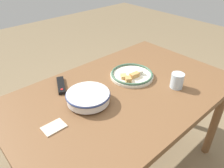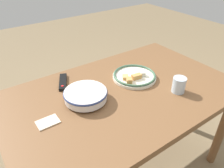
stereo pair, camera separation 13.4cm
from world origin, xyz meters
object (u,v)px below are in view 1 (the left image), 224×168
(food_plate, at_px, (132,75))
(tv_remote, at_px, (61,85))
(noodle_bowl, at_px, (88,97))
(drinking_glass, at_px, (177,81))

(food_plate, distance_m, tv_remote, 0.47)
(noodle_bowl, distance_m, food_plate, 0.39)
(food_plate, height_order, tv_remote, food_plate)
(food_plate, relative_size, drinking_glass, 3.02)
(food_plate, bearing_deg, tv_remote, 152.58)
(tv_remote, bearing_deg, food_plate, 178.79)
(tv_remote, bearing_deg, drinking_glass, 163.78)
(drinking_glass, bearing_deg, noodle_bowl, 154.26)
(food_plate, xyz_separation_m, drinking_glass, (0.12, -0.27, 0.03))
(tv_remote, height_order, drinking_glass, drinking_glass)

